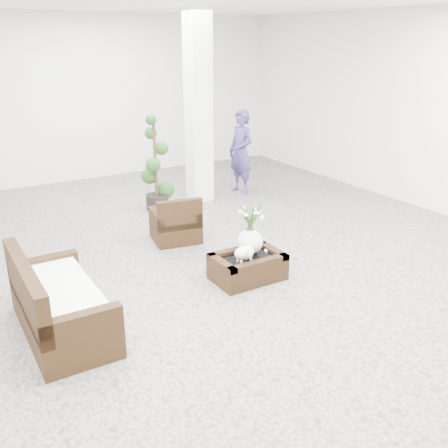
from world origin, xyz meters
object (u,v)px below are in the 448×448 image
coffee_table (248,268)px  loveseat (61,295)px  armchair (175,218)px  topiary (155,164)px

coffee_table → loveseat: size_ratio=0.55×
armchair → topiary: bearing=-93.8°
loveseat → topiary: (2.56, 3.32, 0.42)m
coffee_table → loveseat: (-2.38, -0.04, 0.28)m
armchair → topiary: (0.38, 1.56, 0.49)m
coffee_table → topiary: size_ratio=0.53×
armchair → topiary: 1.68m
armchair → loveseat: (-2.18, -1.76, 0.07)m
armchair → loveseat: loveseat is taller
armchair → loveseat: bearing=49.0°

